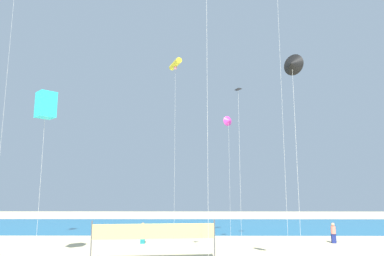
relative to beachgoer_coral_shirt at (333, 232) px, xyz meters
The scene contains 10 objects.
ocean_band 18.78m from the beachgoer_coral_shirt, 128.09° to the left, with size 120.00×20.00×0.01m, color #1E6B99.
beachgoer_coral_shirt is the anchor object (origin of this frame).
beachgoer_olive_shirt 15.40m from the beachgoer_coral_shirt, behind, with size 0.37×0.37×1.64m.
volleyball_net 15.62m from the beachgoer_coral_shirt, 151.50° to the right, with size 7.51×0.94×2.40m.
kite_cyan_box 23.70m from the beachgoer_coral_shirt, 155.05° to the right, with size 1.37×1.37×10.01m.
kite_black_delta 17.02m from the beachgoer_coral_shirt, 116.35° to the right, with size 1.02×1.00×11.16m.
kite_magenta_delta 13.01m from the beachgoer_coral_shirt, 159.15° to the left, with size 0.98×0.77×11.13m.
kite_yellow_tube 19.86m from the beachgoer_coral_shirt, behind, with size 1.29×2.28×16.08m.
kite_red_diamond 21.15m from the beachgoer_coral_shirt, 130.06° to the right, with size 0.55×0.55×15.14m.
kite_black_diamond 13.89m from the beachgoer_coral_shirt, 150.98° to the right, with size 0.66×0.66×11.81m.
Camera 1 is at (0.35, -14.49, 4.20)m, focal length 33.75 mm.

